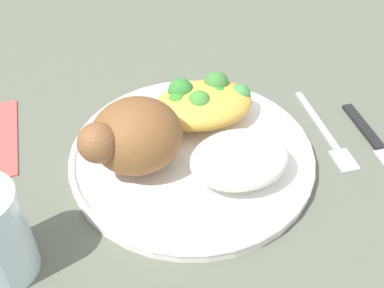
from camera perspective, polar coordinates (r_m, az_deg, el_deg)
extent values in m
plane|color=#5B6251|center=(0.53, 0.00, -1.96)|extent=(2.00, 2.00, 0.00)
cylinder|color=white|center=(0.53, 0.00, -1.54)|extent=(0.26, 0.26, 0.01)
torus|color=white|center=(0.52, 0.00, -1.11)|extent=(0.26, 0.26, 0.01)
ellipsoid|color=brown|center=(0.48, -6.43, 0.76)|extent=(0.09, 0.09, 0.07)
sphere|color=brown|center=(0.46, -10.98, 0.14)|extent=(0.04, 0.04, 0.04)
ellipsoid|color=silver|center=(0.49, 5.65, -1.78)|extent=(0.10, 0.08, 0.04)
ellipsoid|color=gold|center=(0.55, 1.28, 4.63)|extent=(0.12, 0.08, 0.04)
sphere|color=#468F36|center=(0.54, 0.85, 4.92)|extent=(0.03, 0.03, 0.03)
sphere|color=#468C46|center=(0.56, 5.69, 5.83)|extent=(0.02, 0.02, 0.02)
sphere|color=#2F8534|center=(0.55, 3.12, 5.86)|extent=(0.02, 0.02, 0.02)
sphere|color=#368133|center=(0.55, -1.33, 6.23)|extent=(0.03, 0.03, 0.03)
sphere|color=#407F36|center=(0.56, 2.87, 7.10)|extent=(0.03, 0.03, 0.03)
sphere|color=#3E8F36|center=(0.55, 3.24, 5.02)|extent=(0.02, 0.02, 0.02)
sphere|color=#3A882D|center=(0.55, -1.24, 5.00)|extent=(0.02, 0.02, 0.02)
cube|color=#B2B2B7|center=(0.60, 14.44, 2.84)|extent=(0.01, 0.11, 0.01)
cube|color=#B2B2B7|center=(0.56, 17.44, -1.77)|extent=(0.02, 0.04, 0.00)
cube|color=black|center=(0.60, 19.45, 2.15)|extent=(0.02, 0.08, 0.01)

